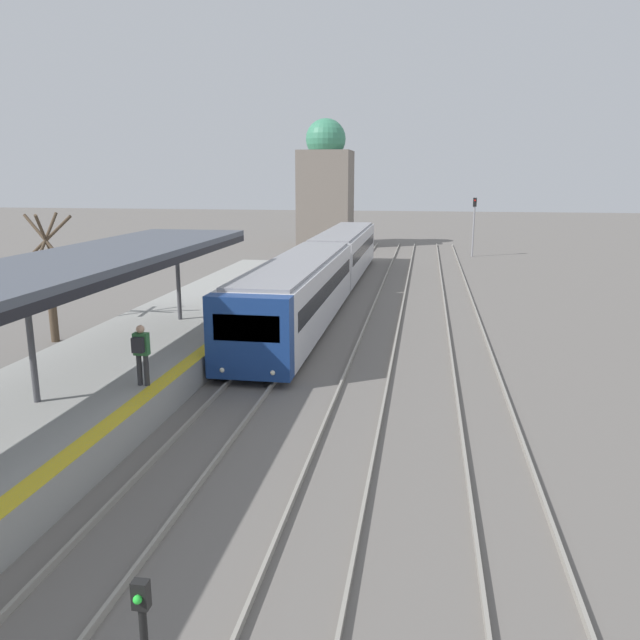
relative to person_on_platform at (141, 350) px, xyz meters
The scene contains 7 objects.
platform_canopy 3.40m from the person_on_platform, 141.66° to the right, with size 4.00×23.41×3.32m.
person_on_platform is the anchor object (origin of this frame).
train_near 18.13m from the person_on_platform, 83.32° to the left, with size 2.70×30.53×2.99m.
signal_post_near 9.91m from the person_on_platform, 64.92° to the right, with size 0.20×0.21×1.76m.
signal_mast_far 38.99m from the person_on_platform, 73.33° to the left, with size 0.28×0.29×4.74m.
distant_domed_building 43.59m from the person_on_platform, 92.56° to the left, with size 4.76×4.76×11.56m.
bare_tree_background 9.90m from the person_on_platform, 135.30° to the left, with size 2.32×1.46×5.06m.
Camera 1 is at (5.24, -0.58, 6.41)m, focal length 35.00 mm.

